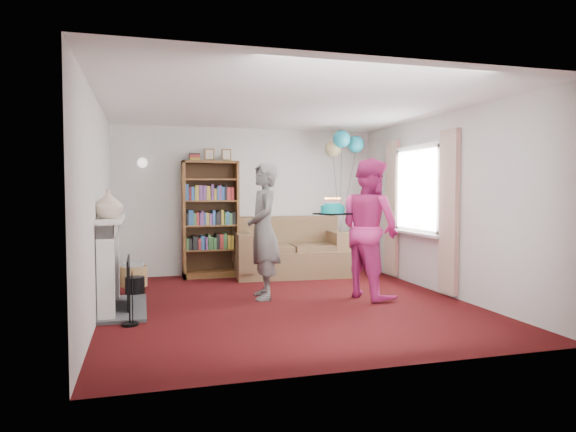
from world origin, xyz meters
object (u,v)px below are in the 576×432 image
object	(u,v)px
bookcase	(210,220)
sofa	(289,254)
person_magenta	(370,228)
birthday_cake	(332,209)
person_striped	(264,231)

from	to	relation	value
bookcase	sofa	world-z (taller)	bookcase
person_magenta	birthday_cake	bearing A→B (deg)	62.84
person_magenta	person_striped	bearing A→B (deg)	58.90
person_striped	birthday_cake	distance (m)	0.96
bookcase	birthday_cake	bearing A→B (deg)	-58.06
sofa	birthday_cake	distance (m)	2.11
sofa	person_striped	bearing A→B (deg)	-112.25
sofa	birthday_cake	size ratio (longest dim) A/B	4.92
person_magenta	birthday_cake	size ratio (longest dim) A/B	4.93
person_magenta	birthday_cake	distance (m)	0.57
bookcase	person_magenta	size ratio (longest dim) A/B	1.14
bookcase	person_striped	distance (m)	1.98
sofa	birthday_cake	xyz separation A→B (m)	(0.04, -1.94, 0.82)
sofa	person_striped	distance (m)	1.97
person_striped	birthday_cake	size ratio (longest dim) A/B	4.79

